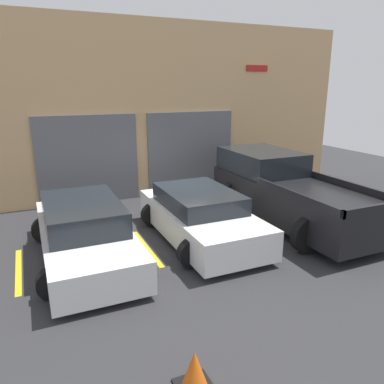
{
  "coord_description": "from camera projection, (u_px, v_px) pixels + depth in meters",
  "views": [
    {
      "loc": [
        -3.76,
        -9.19,
        3.74
      ],
      "look_at": [
        0.0,
        -0.74,
        1.1
      ],
      "focal_mm": 35.0,
      "sensor_mm": 36.0,
      "label": 1
    }
  ],
  "objects": [
    {
      "name": "parking_stripe_right",
      "position": [
        328.0,
        216.0,
        11.12
      ],
      "size": [
        0.12,
        2.2,
        0.01
      ],
      "primitive_type": "cube",
      "color": "gold",
      "rests_on": "ground"
    },
    {
      "name": "ground_plane",
      "position": [
        181.0,
        223.0,
        10.57
      ],
      "size": [
        28.0,
        28.0,
        0.0
      ],
      "primitive_type": "plane",
      "color": "#2D2D30"
    },
    {
      "name": "parking_stripe_far_left",
      "position": [
        18.0,
        271.0,
        7.84
      ],
      "size": [
        0.12,
        2.2,
        0.01
      ],
      "primitive_type": "cube",
      "color": "gold",
      "rests_on": "ground"
    },
    {
      "name": "parking_stripe_left",
      "position": [
        147.0,
        248.0,
        8.93
      ],
      "size": [
        0.12,
        2.2,
        0.01
      ],
      "primitive_type": "cube",
      "color": "gold",
      "rests_on": "ground"
    },
    {
      "name": "traffic_cone",
      "position": [
        195.0,
        371.0,
        4.73
      ],
      "size": [
        0.47,
        0.47,
        0.55
      ],
      "color": "black",
      "rests_on": "ground"
    },
    {
      "name": "sedan_side",
      "position": [
        84.0,
        233.0,
        8.24
      ],
      "size": [
        2.18,
        4.58,
        1.32
      ],
      "color": "white",
      "rests_on": "ground"
    },
    {
      "name": "parking_stripe_centre",
      "position": [
        247.0,
        230.0,
        10.03
      ],
      "size": [
        0.12,
        2.2,
        0.01
      ],
      "primitive_type": "cube",
      "color": "gold",
      "rests_on": "ground"
    },
    {
      "name": "sedan_white",
      "position": [
        200.0,
        216.0,
        9.34
      ],
      "size": [
        2.25,
        4.28,
        1.25
      ],
      "color": "white",
      "rests_on": "ground"
    },
    {
      "name": "shophouse_building",
      "position": [
        144.0,
        112.0,
        12.67
      ],
      "size": [
        15.44,
        0.68,
        5.83
      ],
      "color": "tan",
      "rests_on": "ground"
    },
    {
      "name": "pickup_truck",
      "position": [
        285.0,
        191.0,
        10.61
      ],
      "size": [
        2.62,
        5.57,
        1.83
      ],
      "color": "black",
      "rests_on": "ground"
    }
  ]
}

